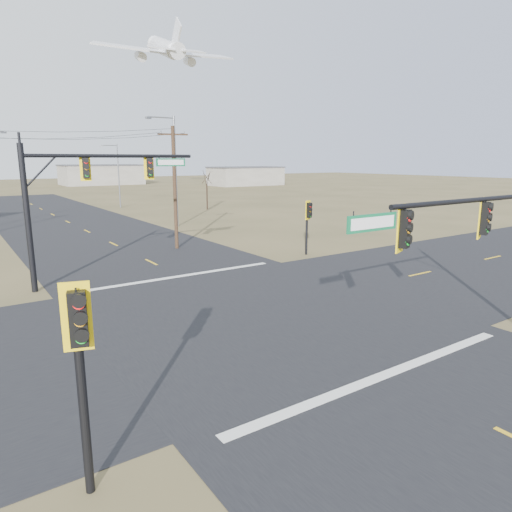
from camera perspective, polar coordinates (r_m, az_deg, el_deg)
The scene contains 16 objects.
ground at distance 20.56m, azimuth -0.46°, elevation -6.94°, with size 320.00×320.00×0.00m, color brown.
road_ew at distance 20.56m, azimuth -0.46°, elevation -6.91°, with size 160.00×14.00×0.02m, color black.
road_ns at distance 20.56m, azimuth -0.46°, elevation -6.90°, with size 14.00×160.00×0.02m, color black.
stop_bar_near at distance 15.37m, azimuth 15.83°, elevation -14.08°, with size 12.00×0.40×0.01m, color silver.
stop_bar_far at distance 26.85m, azimuth -9.43°, elevation -2.49°, with size 12.00×0.40×0.01m, color silver.
mast_arm_near at distance 16.44m, azimuth 26.32°, elevation 2.83°, with size 10.32×0.57×6.03m.
mast_arm_far at distance 25.86m, azimuth -20.60°, elevation 8.34°, with size 9.19×0.54×7.45m.
pedestal_signal_ne at distance 32.21m, azimuth 6.58°, elevation 5.17°, with size 0.65×0.55×3.89m.
pedestal_signal_sw at distance 9.34m, azimuth -21.19°, elevation -10.21°, with size 0.65×0.56×4.49m.
utility_pole_near at distance 34.73m, azimuth -10.13°, elevation 8.58°, with size 2.19×0.58×9.04m.
streetlight_a at distance 46.51m, azimuth -10.31°, elevation 11.05°, with size 3.02×0.49×10.78m.
streetlight_b at distance 67.15m, azimuth -16.97°, elevation 9.97°, with size 2.44×0.35×8.73m.
bare_tree_c at distance 62.42m, azimuth -6.19°, elevation 9.80°, with size 2.65×2.65×5.55m.
warehouse_mid at distance 131.21m, azimuth -18.75°, elevation 9.55°, with size 20.00×12.00×5.00m, color #A6A094.
warehouse_right at distance 120.77m, azimuth -1.31°, elevation 9.90°, with size 18.00×10.00×4.50m, color #A6A094.
jet_airliner at distance 101.09m, azimuth -11.26°, elevation 24.17°, with size 20.42×21.69×13.23m.
Camera 1 is at (-10.84, -16.15, 6.67)m, focal length 32.00 mm.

